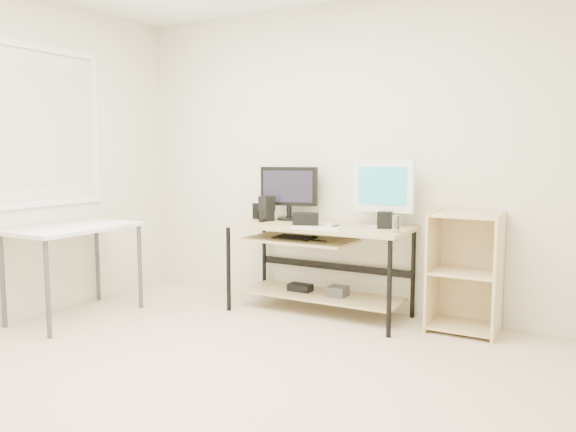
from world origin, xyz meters
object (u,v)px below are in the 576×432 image
(white_imac, at_px, (383,188))
(black_monitor, at_px, (289,190))
(side_table, at_px, (74,236))
(shelf_unit, at_px, (466,271))
(audio_controller, at_px, (257,211))
(desk, at_px, (316,250))

(white_imac, bearing_deg, black_monitor, -179.96)
(side_table, height_order, shelf_unit, shelf_unit)
(audio_controller, bearing_deg, side_table, -120.75)
(side_table, distance_m, black_monitor, 1.82)
(desk, distance_m, white_imac, 0.75)
(white_imac, bearing_deg, side_table, -149.74)
(side_table, height_order, audio_controller, audio_controller)
(desk, height_order, black_monitor, black_monitor)
(desk, height_order, shelf_unit, shelf_unit)
(audio_controller, bearing_deg, black_monitor, 26.95)
(black_monitor, xyz_separation_m, white_imac, (0.87, -0.02, 0.04))
(shelf_unit, distance_m, audio_controller, 1.85)
(desk, xyz_separation_m, black_monitor, (-0.35, 0.17, 0.48))
(desk, bearing_deg, white_imac, 16.47)
(side_table, bearing_deg, shelf_unit, 23.33)
(desk, height_order, audio_controller, audio_controller)
(white_imac, bearing_deg, desk, -162.47)
(black_monitor, height_order, white_imac, white_imac)
(desk, distance_m, black_monitor, 0.62)
(side_table, xyz_separation_m, audio_controller, (1.02, 1.15, 0.15))
(desk, relative_size, shelf_unit, 1.67)
(desk, xyz_separation_m, audio_controller, (-0.64, 0.09, 0.28))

